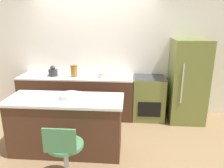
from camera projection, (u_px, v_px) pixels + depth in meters
name	position (u px, v px, depth m)	size (l,w,h in m)	color
ground_plane	(91.00, 122.00, 4.49)	(14.00, 14.00, 0.00)	#8E704C
wall_back	(95.00, 54.00, 4.75)	(8.00, 0.06, 2.60)	white
back_counter	(77.00, 96.00, 4.70)	(2.39, 0.61, 0.89)	#4C2D1E
kitchen_island	(67.00, 125.00, 3.43)	(1.77, 0.68, 0.88)	#4C2D1E
oven_range	(148.00, 98.00, 4.59)	(0.64, 0.62, 0.89)	olive
refrigerator	(188.00, 81.00, 4.39)	(0.68, 0.71, 1.67)	olive
stool_chair	(65.00, 155.00, 2.71)	(0.46, 0.46, 0.87)	#B7B7BC
kettle	(53.00, 72.00, 4.54)	(0.19, 0.19, 0.22)	#333338
mixing_bowl	(103.00, 74.00, 4.48)	(0.23, 0.23, 0.10)	beige
canister_jar	(74.00, 71.00, 4.50)	(0.14, 0.14, 0.23)	#9E6623
fruit_bowl	(70.00, 96.00, 3.30)	(0.31, 0.31, 0.07)	white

